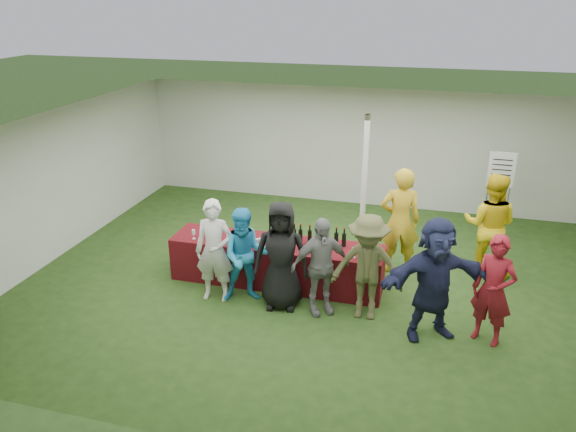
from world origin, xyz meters
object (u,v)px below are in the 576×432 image
(customer_2, at_px, (281,256))
(customer_6, at_px, (493,290))
(customer_3, at_px, (320,266))
(customer_4, at_px, (367,267))
(staff_pourer, at_px, (400,221))
(staff_back, at_px, (490,225))
(dump_bucket, at_px, (374,255))
(customer_5, at_px, (434,279))
(serving_table, at_px, (277,262))
(customer_0, at_px, (215,251))
(customer_1, at_px, (245,255))
(wine_list_sign, at_px, (501,176))

(customer_2, xyz_separation_m, customer_6, (3.11, -0.15, -0.06))
(customer_3, xyz_separation_m, customer_6, (2.48, -0.13, 0.03))
(customer_2, relative_size, customer_4, 1.05)
(staff_pourer, bearing_deg, customer_6, 116.54)
(customer_3, bearing_deg, staff_back, 6.58)
(dump_bucket, relative_size, customer_5, 0.13)
(customer_3, relative_size, customer_4, 0.94)
(serving_table, height_order, customer_0, customer_0)
(customer_2, bearing_deg, customer_1, 167.26)
(staff_pourer, xyz_separation_m, customer_2, (-1.66, -1.69, -0.08))
(customer_4, bearing_deg, wine_list_sign, 59.36)
(serving_table, bearing_deg, staff_back, 20.48)
(wine_list_sign, xyz_separation_m, customer_1, (-4.00, -3.61, -0.53))
(dump_bucket, distance_m, customer_3, 0.91)
(serving_table, xyz_separation_m, staff_back, (3.45, 1.29, 0.55))
(staff_pourer, bearing_deg, customer_2, 33.84)
(dump_bucket, xyz_separation_m, wine_list_sign, (2.03, 3.16, 0.48))
(dump_bucket, xyz_separation_m, staff_pourer, (0.28, 1.19, 0.12))
(dump_bucket, bearing_deg, customer_0, -167.41)
(customer_1, height_order, customer_2, customer_2)
(customer_4, bearing_deg, customer_3, -177.29)
(customer_2, bearing_deg, customer_5, -14.60)
(dump_bucket, height_order, customer_0, customer_0)
(staff_back, distance_m, customer_0, 4.72)
(dump_bucket, distance_m, customer_2, 1.46)
(dump_bucket, bearing_deg, customer_3, -145.60)
(staff_pourer, relative_size, staff_back, 1.04)
(serving_table, relative_size, staff_pourer, 1.87)
(serving_table, relative_size, dump_bucket, 15.35)
(wine_list_sign, relative_size, staff_pourer, 0.94)
(customer_4, distance_m, customer_5, 1.01)
(dump_bucket, relative_size, wine_list_sign, 0.13)
(serving_table, xyz_separation_m, wine_list_sign, (3.69, 2.94, 0.94))
(serving_table, distance_m, dump_bucket, 1.74)
(customer_2, distance_m, customer_6, 3.11)
(customer_0, relative_size, customer_2, 0.96)
(wine_list_sign, bearing_deg, staff_back, -98.36)
(wine_list_sign, bearing_deg, staff_pourer, -131.61)
(customer_3, bearing_deg, customer_4, -28.39)
(staff_back, relative_size, customer_3, 1.18)
(customer_2, height_order, customer_6, customer_2)
(staff_pourer, relative_size, customer_4, 1.14)
(staff_pourer, distance_m, customer_2, 2.37)
(dump_bucket, bearing_deg, staff_pourer, 76.58)
(customer_1, bearing_deg, serving_table, 43.79)
(customer_1, bearing_deg, customer_0, 169.85)
(serving_table, distance_m, staff_back, 3.72)
(dump_bucket, height_order, staff_pourer, staff_pourer)
(customer_0, distance_m, customer_2, 1.08)
(customer_1, relative_size, customer_5, 0.86)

